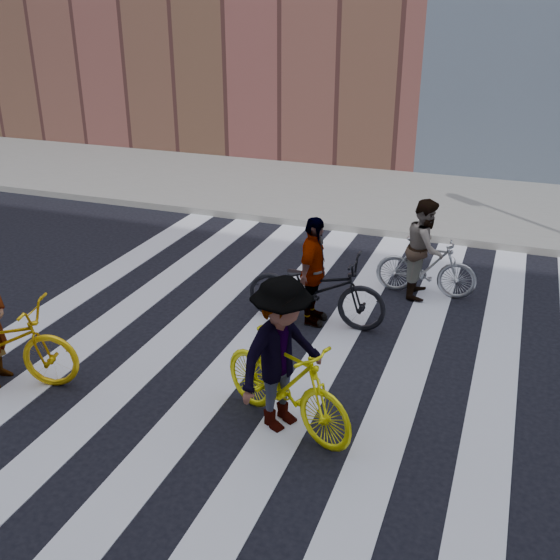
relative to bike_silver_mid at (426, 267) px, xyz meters
The scene contains 9 objects.
ground 2.91m from the bike_silver_mid, 121.03° to the right, with size 100.00×100.00×0.00m, color black.
sidewalk_far 5.27m from the bike_silver_mid, 106.34° to the left, with size 100.00×5.00×0.15m, color gray.
zebra_crosswalk 2.91m from the bike_silver_mid, 121.03° to the right, with size 8.25×10.00×0.01m.
bike_silver_mid is the anchor object (origin of this frame).
bike_yellow_right 4.26m from the bike_silver_mid, 102.36° to the right, with size 0.54×1.91×1.15m, color #EEEB0D.
bike_dark_rear 2.10m from the bike_silver_mid, 130.79° to the right, with size 0.73×2.11×1.11m, color black.
rider_mid 0.33m from the bike_silver_mid, behind, with size 0.79×0.61×1.62m, color slate.
rider_right 4.29m from the bike_silver_mid, 103.01° to the right, with size 1.18×0.68×1.83m, color slate.
rider_rear 2.16m from the bike_silver_mid, 131.81° to the right, with size 0.97×0.40×1.65m, color slate.
Camera 1 is at (2.66, -7.54, 4.50)m, focal length 42.00 mm.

